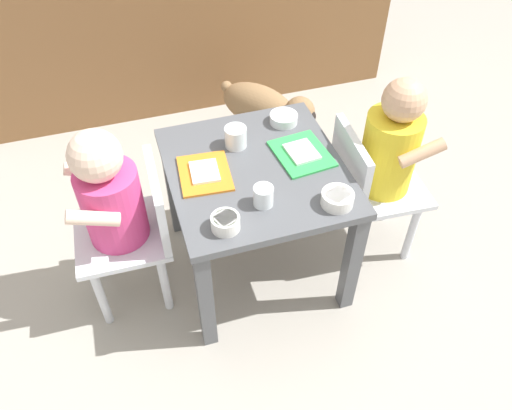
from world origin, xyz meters
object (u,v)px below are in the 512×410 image
seated_child_left (115,202)px  cereal_bowl_left_side (337,198)px  dog (265,108)px  veggie_bowl_far (225,222)px  cereal_bowl_right_side (284,118)px  water_cup_left (236,138)px  seated_child_right (386,153)px  dining_table (256,188)px  food_tray_right (302,153)px  food_tray_left (205,173)px  water_cup_right (263,197)px

seated_child_left → cereal_bowl_left_side: (0.60, -0.22, 0.05)m
dog → veggie_bowl_far: bearing=-114.8°
cereal_bowl_right_side → water_cup_left: bearing=-159.2°
seated_child_right → seated_child_left: bearing=177.4°
dining_table → water_cup_left: (-0.03, 0.12, 0.11)m
veggie_bowl_far → cereal_bowl_right_side: bearing=52.6°
food_tray_right → cereal_bowl_right_side: 0.18m
cereal_bowl_right_side → veggie_bowl_far: veggie_bowl_far is taller
cereal_bowl_right_side → seated_child_right: bearing=-39.9°
food_tray_left → water_cup_right: size_ratio=3.19×
dining_table → cereal_bowl_right_side: bearing=51.0°
seated_child_left → food_tray_right: size_ratio=3.34×
seated_child_left → seated_child_right: 0.85m
seated_child_right → cereal_bowl_left_side: 0.31m
seated_child_left → veggie_bowl_far: bearing=-38.1°
food_tray_right → seated_child_left: bearing=-178.9°
food_tray_left → food_tray_right: (0.31, -0.00, 0.00)m
food_tray_right → cereal_bowl_right_side: (0.00, 0.18, 0.01)m
seated_child_right → veggie_bowl_far: size_ratio=8.82×
food_tray_left → water_cup_right: bearing=-52.7°
seated_child_right → food_tray_left: size_ratio=3.60×
food_tray_left → food_tray_right: 0.31m
food_tray_left → food_tray_right: same height
seated_child_left → food_tray_left: (0.27, 0.01, 0.03)m
food_tray_left → water_cup_right: 0.21m
water_cup_left → water_cup_right: water_cup_left is taller
dining_table → seated_child_right: bearing=-4.2°
dog → cereal_bowl_left_side: bearing=-94.4°
dining_table → water_cup_right: water_cup_right is taller
seated_child_right → cereal_bowl_left_side: size_ratio=7.55×
food_tray_right → cereal_bowl_left_side: (0.02, -0.23, 0.02)m
seated_child_left → water_cup_left: bearing=16.2°
dog → water_cup_left: 0.63m
seated_child_right → cereal_bowl_right_side: seated_child_right is taller
seated_child_right → water_cup_right: seated_child_right is taller
seated_child_left → cereal_bowl_left_side: seated_child_left is taller
food_tray_left → food_tray_right: bearing=-0.0°
seated_child_right → water_cup_right: size_ratio=11.51×
food_tray_left → water_cup_left: water_cup_left is taller
food_tray_right → veggie_bowl_far: size_ratio=2.58×
dining_table → cereal_bowl_left_side: size_ratio=6.16×
seated_child_left → seated_child_right: size_ratio=0.98×
dog → cereal_bowl_right_side: (-0.08, -0.44, 0.26)m
seated_child_left → cereal_bowl_right_side: 0.61m
dining_table → food_tray_left: bearing=173.3°
food_tray_left → cereal_bowl_left_side: size_ratio=2.10×
food_tray_left → dog: bearing=57.4°
water_cup_left → cereal_bowl_right_side: (0.19, 0.07, -0.01)m
food_tray_right → cereal_bowl_right_side: cereal_bowl_right_side is taller
cereal_bowl_right_side → cereal_bowl_left_side: (0.02, -0.41, 0.00)m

